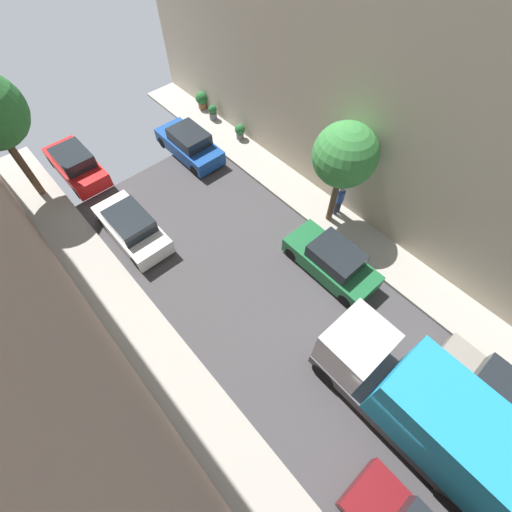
% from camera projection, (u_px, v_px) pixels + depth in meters
% --- Properties ---
extents(ground, '(32.00, 32.00, 0.00)m').
position_uv_depth(ground, '(384.00, 401.00, 12.46)').
color(ground, '#423F42').
extents(sidewalk_right, '(2.00, 44.00, 0.15)m').
position_uv_depth(sidewalk_right, '(459.00, 314.00, 14.28)').
color(sidewalk_right, '#A8A399').
rests_on(sidewalk_right, ground).
extents(parked_car_left_2, '(1.78, 4.20, 1.57)m').
position_uv_depth(parked_car_left_2, '(132.00, 227.00, 16.00)').
color(parked_car_left_2, white).
rests_on(parked_car_left_2, ground).
extents(parked_car_left_3, '(1.78, 4.20, 1.57)m').
position_uv_depth(parked_car_left_3, '(76.00, 165.00, 18.37)').
color(parked_car_left_3, red).
rests_on(parked_car_left_3, ground).
extents(parked_car_right_1, '(1.78, 4.20, 1.57)m').
position_uv_depth(parked_car_right_1, '(496.00, 396.00, 11.89)').
color(parked_car_right_1, gray).
rests_on(parked_car_right_1, ground).
extents(parked_car_right_2, '(1.78, 4.20, 1.57)m').
position_uv_depth(parked_car_right_2, '(332.00, 261.00, 14.96)').
color(parked_car_right_2, '#1E6638').
rests_on(parked_car_right_2, ground).
extents(parked_car_right_3, '(1.78, 4.20, 1.57)m').
position_uv_depth(parked_car_right_3, '(189.00, 144.00, 19.30)').
color(parked_car_right_3, '#194799').
rests_on(parked_car_right_3, ground).
extents(delivery_truck, '(2.26, 6.60, 3.38)m').
position_uv_depth(delivery_truck, '(422.00, 408.00, 10.66)').
color(delivery_truck, '#4C4C51').
rests_on(delivery_truck, ground).
extents(pedestrian, '(0.40, 0.36, 1.72)m').
position_uv_depth(pedestrian, '(340.00, 199.00, 16.50)').
color(pedestrian, '#2D334C').
rests_on(pedestrian, sidewalk_right).
extents(street_tree_1, '(2.63, 2.63, 5.13)m').
position_uv_depth(street_tree_1, '(345.00, 156.00, 13.92)').
color(street_tree_1, brown).
rests_on(street_tree_1, sidewalk_right).
extents(potted_plant_0, '(0.57, 0.57, 0.88)m').
position_uv_depth(potted_plant_0, '(240.00, 131.00, 20.08)').
color(potted_plant_0, slate).
rests_on(potted_plant_0, sidewalk_right).
extents(potted_plant_1, '(0.51, 0.51, 0.89)m').
position_uv_depth(potted_plant_1, '(213.00, 112.00, 21.14)').
color(potted_plant_1, slate).
rests_on(potted_plant_1, sidewalk_right).
extents(potted_plant_2, '(0.75, 0.75, 1.03)m').
position_uv_depth(potted_plant_2, '(202.00, 99.00, 21.71)').
color(potted_plant_2, brown).
rests_on(potted_plant_2, sidewalk_right).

